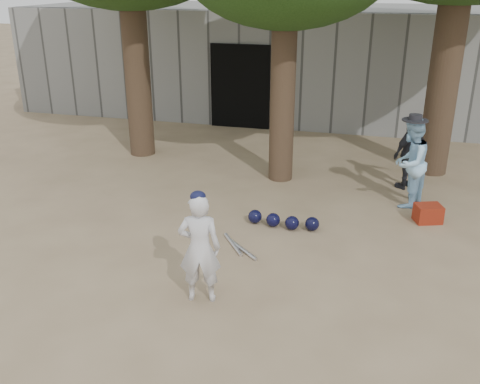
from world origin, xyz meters
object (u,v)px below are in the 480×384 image
(spectator_dark, at_px, (410,153))
(red_bag, at_px, (428,213))
(spectator_blue, at_px, (410,163))
(boy_player, at_px, (200,248))

(spectator_dark, relative_size, red_bag, 3.36)
(spectator_blue, relative_size, red_bag, 3.79)
(boy_player, distance_m, spectator_dark, 5.37)
(spectator_dark, distance_m, red_bag, 1.66)
(boy_player, distance_m, red_bag, 4.35)
(spectator_blue, bearing_deg, spectator_dark, -159.32)
(boy_player, height_order, red_bag, boy_player)
(spectator_blue, bearing_deg, red_bag, 51.52)
(boy_player, distance_m, spectator_blue, 4.60)
(spectator_blue, distance_m, red_bag, 0.98)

